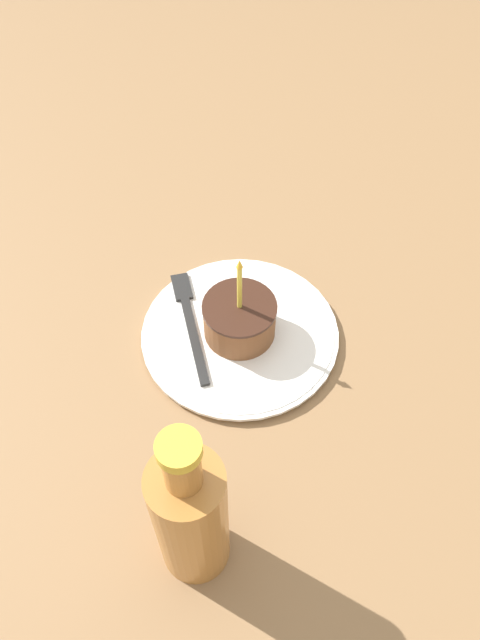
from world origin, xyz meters
name	(u,v)px	position (x,y,z in m)	size (l,w,h in m)	color
ground_plane	(228,345)	(0.00, 0.00, -0.02)	(2.40, 2.40, 0.04)	olive
plate	(240,335)	(0.00, 0.02, 0.01)	(0.26, 0.26, 0.01)	white
cake_slice	(240,320)	(0.00, 0.02, 0.04)	(0.09, 0.09, 0.14)	brown
fork	(189,318)	(-0.02, -0.05, 0.01)	(0.18, 0.06, 0.00)	#262626
bottle	(191,516)	(0.28, -0.03, 0.10)	(0.07, 0.07, 0.25)	#B27233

